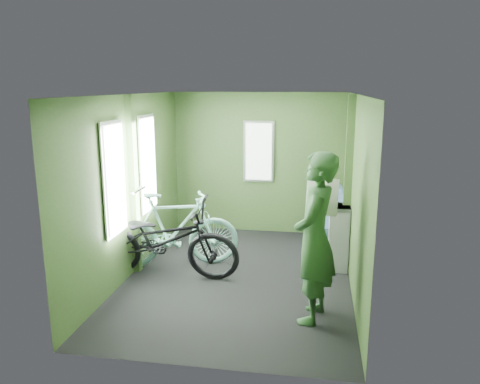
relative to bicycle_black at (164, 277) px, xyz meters
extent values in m
plane|color=black|center=(0.94, 0.17, 0.00)|extent=(4.00, 4.00, 0.00)
cube|color=silver|center=(0.94, 0.17, 2.30)|extent=(2.80, 4.00, 0.02)
cube|color=#365226|center=(0.94, 2.17, 1.15)|extent=(2.80, 0.02, 2.30)
cube|color=#365226|center=(0.94, -1.83, 1.15)|extent=(2.80, 0.02, 2.30)
cube|color=#365226|center=(-0.46, 0.17, 1.15)|extent=(0.02, 4.00, 2.30)
cube|color=#365226|center=(2.34, 0.17, 1.15)|extent=(0.02, 4.00, 2.30)
cube|color=#365226|center=(-0.42, 0.17, 1.15)|extent=(0.08, 0.12, 2.30)
cube|color=silver|center=(-0.41, -0.38, 1.35)|extent=(0.02, 0.56, 1.34)
cube|color=silver|center=(-0.41, 0.72, 1.35)|extent=(0.02, 0.56, 1.34)
cube|color=white|center=(-0.40, -0.38, 1.88)|extent=(0.00, 0.12, 0.12)
cube|color=white|center=(-0.40, 0.72, 1.88)|extent=(0.00, 0.12, 0.12)
cylinder|color=silver|center=(-0.35, 0.17, 1.10)|extent=(0.03, 0.40, 0.03)
cube|color=#365226|center=(2.29, 0.77, 1.15)|extent=(0.10, 0.10, 2.30)
cube|color=white|center=(2.32, 1.07, 1.85)|extent=(0.02, 0.40, 0.50)
cube|color=silver|center=(0.94, 2.13, 1.35)|extent=(0.50, 0.02, 1.00)
imported|color=black|center=(0.00, 0.00, 0.00)|extent=(1.99, 0.94, 1.15)
imported|color=#90DDD3|center=(0.03, 0.38, 0.00)|extent=(1.83, 1.06, 1.08)
imported|color=#2D542E|center=(1.89, -0.77, 0.89)|extent=(0.55, 0.72, 1.78)
cube|color=silver|center=(1.95, -0.48, 1.26)|extent=(0.35, 0.15, 0.39)
cube|color=slate|center=(2.20, 0.68, 0.43)|extent=(0.26, 0.36, 0.87)
cube|color=navy|center=(2.06, 1.52, 0.21)|extent=(0.54, 0.89, 0.42)
cube|color=navy|center=(2.27, 1.52, 0.66)|extent=(0.13, 0.85, 0.47)
camera|label=1|loc=(1.88, -5.36, 2.41)|focal=35.00mm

